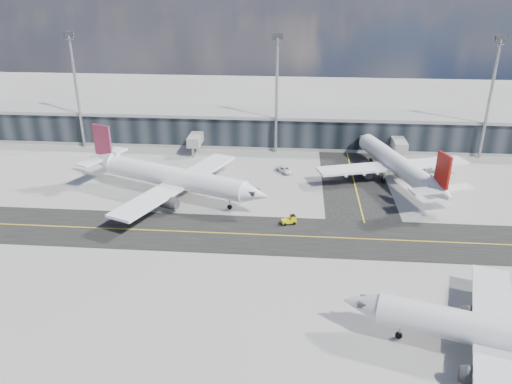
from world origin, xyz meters
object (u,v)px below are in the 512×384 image
(airliner_redtail, at_px, (397,164))
(service_van, at_px, (285,170))
(airliner_af, at_px, (171,177))
(airliner_near, at_px, (511,338))
(baggage_tug, at_px, (290,220))

(airliner_redtail, relative_size, service_van, 8.41)
(airliner_af, height_order, service_van, airliner_af)
(airliner_redtail, bearing_deg, airliner_near, -104.10)
(airliner_af, height_order, airliner_redtail, airliner_af)
(airliner_af, bearing_deg, service_van, 146.49)
(airliner_redtail, relative_size, baggage_tug, 13.81)
(airliner_redtail, distance_m, airliner_near, 55.48)
(airliner_near, xyz_separation_m, baggage_tug, (-25.63, 33.17, -2.93))
(airliner_redtail, xyz_separation_m, airliner_near, (3.20, -55.39, -0.20))
(airliner_af, distance_m, airliner_redtail, 47.94)
(airliner_redtail, xyz_separation_m, service_van, (-24.12, 3.21, -3.29))
(airliner_af, relative_size, airliner_redtail, 1.04)
(airliner_near, relative_size, baggage_tug, 13.15)
(baggage_tug, bearing_deg, airliner_af, -132.80)
(baggage_tug, height_order, service_van, baggage_tug)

